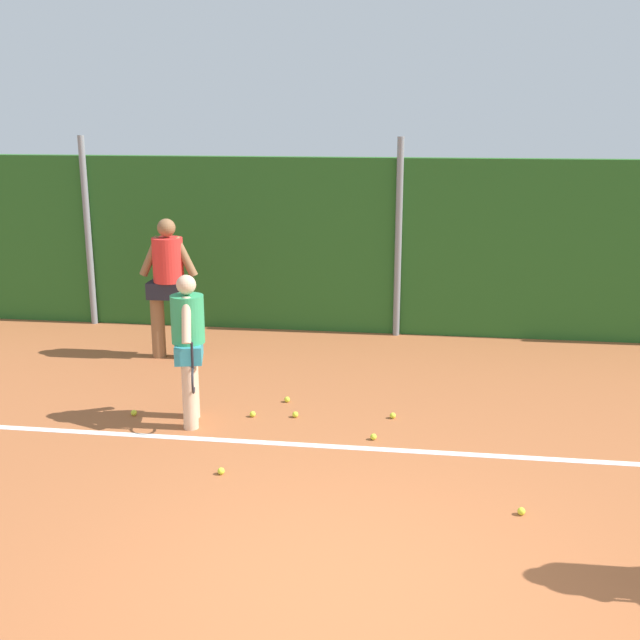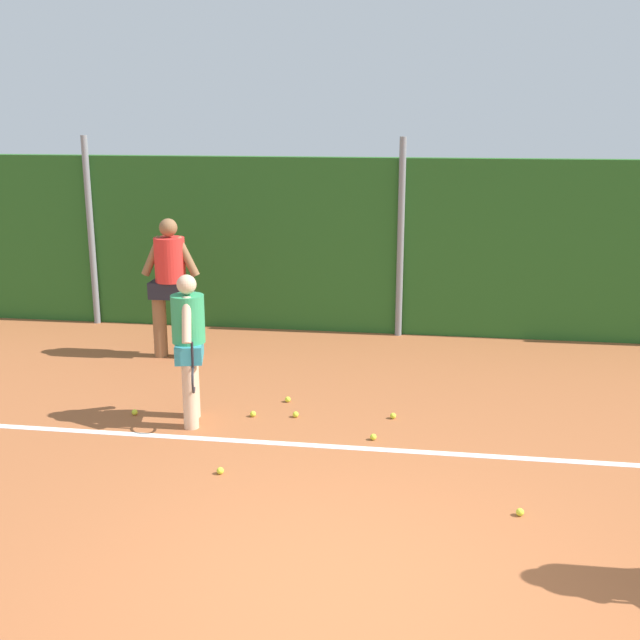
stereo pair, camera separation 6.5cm
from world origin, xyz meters
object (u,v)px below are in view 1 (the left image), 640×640
at_px(tennis_ball_1, 393,416).
at_px(tennis_ball_6, 295,414).
at_px(player_midcourt, 189,342).
at_px(tennis_ball_10, 221,471).
at_px(tennis_ball_2, 373,437).
at_px(tennis_ball_5, 521,511).
at_px(tennis_ball_12, 134,413).
at_px(player_backcourt_far, 169,281).
at_px(tennis_ball_11, 253,414).
at_px(tennis_ball_9, 287,399).

bearing_deg(tennis_ball_1, tennis_ball_6, -173.57).
height_order(player_midcourt, tennis_ball_10, player_midcourt).
height_order(tennis_ball_2, tennis_ball_10, same).
xyz_separation_m(tennis_ball_5, tennis_ball_10, (-2.69, 0.39, 0.00)).
relative_size(tennis_ball_2, tennis_ball_12, 1.00).
bearing_deg(player_midcourt, tennis_ball_2, 70.61).
bearing_deg(tennis_ball_2, tennis_ball_5, -45.85).
relative_size(tennis_ball_10, tennis_ball_12, 1.00).
distance_m(player_backcourt_far, tennis_ball_1, 3.76).
distance_m(player_midcourt, tennis_ball_11, 1.10).
xyz_separation_m(tennis_ball_1, tennis_ball_11, (-1.54, -0.17, 0.00)).
relative_size(tennis_ball_6, tennis_ball_9, 1.00).
relative_size(tennis_ball_1, tennis_ball_5, 1.00).
height_order(player_midcourt, tennis_ball_2, player_midcourt).
xyz_separation_m(tennis_ball_2, tennis_ball_5, (1.34, -1.38, 0.00)).
bearing_deg(player_midcourt, tennis_ball_10, 14.45).
bearing_deg(tennis_ball_1, tennis_ball_2, -105.19).
bearing_deg(tennis_ball_10, tennis_ball_11, 91.05).
relative_size(tennis_ball_9, tennis_ball_10, 1.00).
bearing_deg(tennis_ball_12, player_backcourt_far, 97.06).
bearing_deg(tennis_ball_2, player_midcourt, 174.55).
relative_size(player_backcourt_far, tennis_ball_9, 28.93).
xyz_separation_m(tennis_ball_1, tennis_ball_10, (-1.51, -1.61, 0.00)).
bearing_deg(tennis_ball_5, player_backcourt_far, 138.36).
bearing_deg(tennis_ball_12, player_midcourt, -8.19).
xyz_separation_m(tennis_ball_6, tennis_ball_9, (-0.17, 0.45, 0.00)).
xyz_separation_m(player_midcourt, tennis_ball_11, (0.61, 0.25, -0.88)).
bearing_deg(tennis_ball_12, tennis_ball_9, 22.07).
xyz_separation_m(player_backcourt_far, tennis_ball_5, (4.29, -3.82, -1.04)).
distance_m(tennis_ball_5, tennis_ball_11, 3.27).
relative_size(tennis_ball_1, tennis_ball_2, 1.00).
relative_size(player_midcourt, tennis_ball_11, 24.76).
distance_m(player_midcourt, tennis_ball_1, 2.36).
height_order(tennis_ball_1, tennis_ball_6, same).
xyz_separation_m(tennis_ball_2, tennis_ball_10, (-1.34, -1.00, 0.00)).
bearing_deg(player_backcourt_far, tennis_ball_6, -45.11).
bearing_deg(tennis_ball_10, tennis_ball_12, 136.17).
relative_size(player_backcourt_far, tennis_ball_12, 28.93).
bearing_deg(tennis_ball_11, tennis_ball_5, -33.89).
bearing_deg(tennis_ball_11, tennis_ball_1, 6.47).
distance_m(player_midcourt, player_backcourt_far, 2.45).
xyz_separation_m(tennis_ball_1, tennis_ball_9, (-1.24, 0.33, 0.00)).
bearing_deg(tennis_ball_1, tennis_ball_10, -133.17).
xyz_separation_m(player_midcourt, tennis_ball_1, (2.15, 0.42, -0.88)).
bearing_deg(player_midcourt, tennis_ball_6, 91.73).
distance_m(tennis_ball_9, tennis_ball_12, 1.74).
height_order(tennis_ball_1, tennis_ball_5, same).
relative_size(tennis_ball_1, tennis_ball_6, 1.00).
relative_size(player_midcourt, tennis_ball_9, 24.76).
relative_size(player_midcourt, player_backcourt_far, 0.86).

